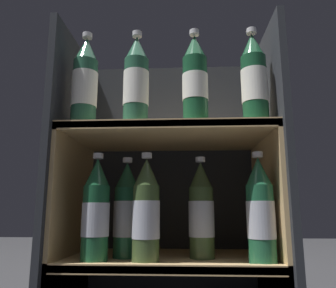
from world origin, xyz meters
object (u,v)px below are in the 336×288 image
(bottle_upper_front_0, at_px, (85,84))
(bottle_lower_front_1, at_px, (146,212))
(bottle_lower_front_2, at_px, (261,212))
(bottle_upper_front_2, at_px, (195,81))
(bottle_lower_front_0, at_px, (96,212))
(bottle_lower_back_1, at_px, (201,212))
(bottle_upper_front_1, at_px, (136,83))
(bottle_upper_front_3, at_px, (254,80))
(bottle_lower_back_0, at_px, (126,212))

(bottle_upper_front_0, xyz_separation_m, bottle_lower_front_1, (0.18, 0.00, -0.36))
(bottle_lower_front_1, relative_size, bottle_lower_front_2, 1.00)
(bottle_upper_front_2, distance_m, bottle_lower_front_0, 0.45)
(bottle_lower_front_0, xyz_separation_m, bottle_lower_front_1, (0.13, 0.00, -0.00))
(bottle_lower_back_1, bearing_deg, bottle_upper_front_0, -166.32)
(bottle_upper_front_2, bearing_deg, bottle_lower_back_1, 79.99)
(bottle_upper_front_1, height_order, bottle_upper_front_3, same)
(bottle_upper_front_0, xyz_separation_m, bottle_lower_front_0, (0.05, -0.00, -0.36))
(bottle_upper_front_0, bearing_deg, bottle_upper_front_3, 0.00)
(bottle_lower_front_0, bearing_deg, bottle_upper_front_3, 0.00)
(bottle_lower_back_0, height_order, bottle_lower_back_1, same)
(bottle_upper_front_0, relative_size, bottle_upper_front_2, 1.00)
(bottle_upper_front_1, bearing_deg, bottle_upper_front_3, 0.00)
(bottle_upper_front_2, xyz_separation_m, bottle_upper_front_3, (0.17, 0.00, -0.00))
(bottle_upper_front_3, height_order, bottle_lower_back_0, bottle_upper_front_3)
(bottle_upper_front_1, distance_m, bottle_lower_back_0, 0.37)
(bottle_upper_front_1, height_order, bottle_lower_front_1, bottle_upper_front_1)
(bottle_lower_front_2, bearing_deg, bottle_lower_back_1, 151.56)
(bottle_lower_back_0, relative_size, bottle_lower_back_1, 1.00)
(bottle_upper_front_2, xyz_separation_m, bottle_lower_front_0, (-0.27, 0.00, -0.36))
(bottle_upper_front_3, relative_size, bottle_lower_back_0, 1.00)
(bottle_lower_front_2, xyz_separation_m, bottle_lower_back_1, (-0.15, 0.08, -0.00))
(bottle_upper_front_2, bearing_deg, bottle_lower_front_0, 180.00)
(bottle_lower_front_1, bearing_deg, bottle_upper_front_0, 180.00)
(bottle_upper_front_0, height_order, bottle_lower_front_0, bottle_upper_front_0)
(bottle_lower_back_1, bearing_deg, bottle_lower_back_0, 180.00)
(bottle_lower_back_0, bearing_deg, bottle_upper_front_0, -145.00)
(bottle_lower_front_0, height_order, bottle_lower_front_1, same)
(bottle_upper_front_0, bearing_deg, bottle_upper_front_2, -0.00)
(bottle_upper_front_1, distance_m, bottle_lower_front_0, 0.38)
(bottle_upper_front_1, bearing_deg, bottle_lower_back_0, 112.71)
(bottle_lower_front_0, height_order, bottle_lower_back_1, same)
(bottle_upper_front_2, height_order, bottle_upper_front_3, same)
(bottle_lower_back_0, bearing_deg, bottle_lower_front_1, -50.19)
(bottle_upper_front_0, distance_m, bottle_upper_front_1, 0.15)
(bottle_upper_front_0, xyz_separation_m, bottle_lower_front_2, (0.48, -0.00, -0.36))
(bottle_upper_front_0, bearing_deg, bottle_lower_front_1, 0.00)
(bottle_upper_front_1, relative_size, bottle_lower_back_1, 1.00)
(bottle_upper_front_3, height_order, bottle_lower_front_0, bottle_upper_front_3)
(bottle_lower_back_0, bearing_deg, bottle_upper_front_1, -67.29)
(bottle_upper_front_0, xyz_separation_m, bottle_upper_front_1, (0.15, -0.00, 0.00))
(bottle_upper_front_3, bearing_deg, bottle_lower_back_0, 167.61)
(bottle_lower_front_2, height_order, bottle_lower_back_0, same)
(bottle_lower_front_0, distance_m, bottle_lower_front_1, 0.13)
(bottle_lower_front_1, height_order, bottle_lower_front_2, same)
(bottle_upper_front_1, xyz_separation_m, bottle_lower_front_1, (0.03, 0.00, -0.36))
(bottle_lower_front_2, distance_m, bottle_lower_back_0, 0.37)
(bottle_lower_front_1, bearing_deg, bottle_upper_front_1, -180.00)
(bottle_upper_front_1, height_order, bottle_lower_back_1, bottle_upper_front_1)
(bottle_lower_front_2, relative_size, bottle_lower_back_0, 1.00)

